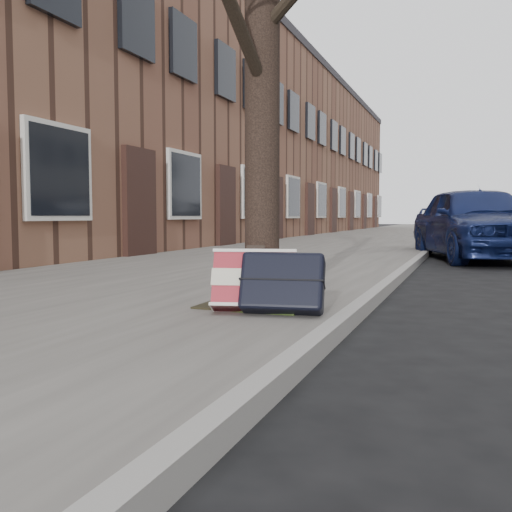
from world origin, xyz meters
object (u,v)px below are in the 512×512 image
at_px(car_near_front, 476,222).
at_px(suitcase_red, 254,281).
at_px(suitcase_navy, 282,282).
at_px(car_near_mid, 487,224).

bearing_deg(car_near_front, suitcase_red, -118.57).
height_order(suitcase_navy, car_near_front, car_near_front).
bearing_deg(suitcase_red, car_near_mid, 66.11).
distance_m(suitcase_red, car_near_front, 7.91).
distance_m(suitcase_red, suitcase_navy, 0.22).
bearing_deg(car_near_mid, car_near_front, -92.25).
relative_size(suitcase_red, suitcase_navy, 1.00).
relative_size(suitcase_red, car_near_front, 0.14).
xyz_separation_m(suitcase_navy, car_near_front, (1.38, 7.74, 0.37)).
relative_size(suitcase_navy, car_near_front, 0.14).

